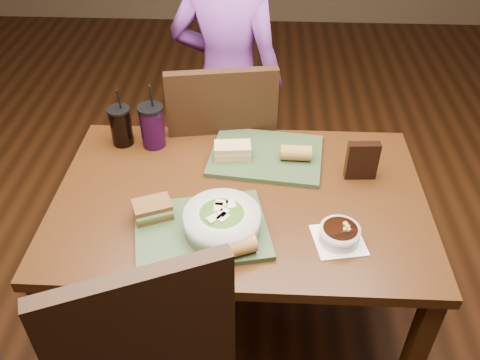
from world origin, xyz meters
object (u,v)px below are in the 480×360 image
object	(u,v)px
dining_table	(240,214)
soup_bowl	(340,234)
tray_near	(202,230)
baguette_far	(296,153)
cup_berry	(152,126)
tray_far	(266,156)
sandwich_near	(153,209)
cup_cola	(121,126)
chair_far	(225,152)
salad_bowl	(222,220)
baguette_near	(238,247)
sandwich_far	(233,151)
chip_bag	(362,161)
diner	(228,82)

from	to	relation	value
dining_table	soup_bowl	xyz separation A→B (m)	(0.32, -0.20, 0.12)
tray_near	dining_table	bearing A→B (deg)	58.55
dining_table	baguette_far	xyz separation A→B (m)	(0.20, 0.20, 0.14)
tray_near	cup_berry	world-z (taller)	cup_berry
tray_far	sandwich_near	xyz separation A→B (m)	(-0.37, -0.37, 0.04)
cup_cola	dining_table	bearing A→B (deg)	-32.12
chair_far	salad_bowl	bearing A→B (deg)	-86.53
tray_far	baguette_near	bearing A→B (deg)	-98.91
sandwich_far	baguette_far	distance (m)	0.24
soup_bowl	baguette_far	size ratio (longest dim) A/B	1.57
baguette_near	chip_bag	world-z (taller)	chip_bag
tray_far	soup_bowl	world-z (taller)	soup_bowl
dining_table	tray_far	size ratio (longest dim) A/B	3.10
tray_near	cup_berry	bearing A→B (deg)	116.44
baguette_near	cup_berry	bearing A→B (deg)	121.86
sandwich_near	baguette_far	bearing A→B (deg)	35.13
dining_table	diner	distance (m)	0.84
salad_bowl	baguette_far	size ratio (longest dim) A/B	2.12
soup_bowl	salad_bowl	bearing A→B (deg)	177.71
dining_table	tray_near	size ratio (longest dim) A/B	3.10
baguette_near	chip_bag	xyz separation A→B (m)	(0.42, 0.42, 0.03)
chair_far	diner	bearing A→B (deg)	91.62
cup_cola	cup_berry	bearing A→B (deg)	-3.35
baguette_far	chip_bag	world-z (taller)	chip_bag
baguette_near	chair_far	bearing A→B (deg)	96.99
diner	baguette_far	world-z (taller)	diner
soup_bowl	cup_berry	bearing A→B (deg)	143.66
soup_bowl	cup_berry	world-z (taller)	cup_berry
cup_cola	sandwich_far	bearing A→B (deg)	-12.24
baguette_far	sandwich_far	bearing A→B (deg)	178.65
chair_far	tray_far	size ratio (longest dim) A/B	2.44
sandwich_near	chip_bag	distance (m)	0.76
diner	sandwich_far	distance (m)	0.63
sandwich_near	baguette_far	size ratio (longest dim) A/B	1.25
soup_bowl	sandwich_near	size ratio (longest dim) A/B	1.26
baguette_far	soup_bowl	bearing A→B (deg)	-73.12
cup_cola	salad_bowl	bearing A→B (deg)	-48.62
chair_far	sandwich_near	xyz separation A→B (m)	(-0.19, -0.65, 0.23)
baguette_near	baguette_far	xyz separation A→B (m)	(0.19, 0.49, 0.00)
chair_far	sandwich_far	distance (m)	0.38
chair_far	baguette_near	size ratio (longest dim) A/B	9.24
tray_near	sandwich_near	size ratio (longest dim) A/B	2.93
diner	soup_bowl	bearing A→B (deg)	123.35
chair_far	sandwich_far	size ratio (longest dim) A/B	7.14
sandwich_far	salad_bowl	bearing A→B (deg)	-91.46
dining_table	baguette_near	world-z (taller)	baguette_near
baguette_near	salad_bowl	bearing A→B (deg)	119.09
sandwich_near	chip_bag	bearing A→B (deg)	20.36
diner	baguette_near	size ratio (longest dim) A/B	13.48
dining_table	tray_near	world-z (taller)	tray_near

